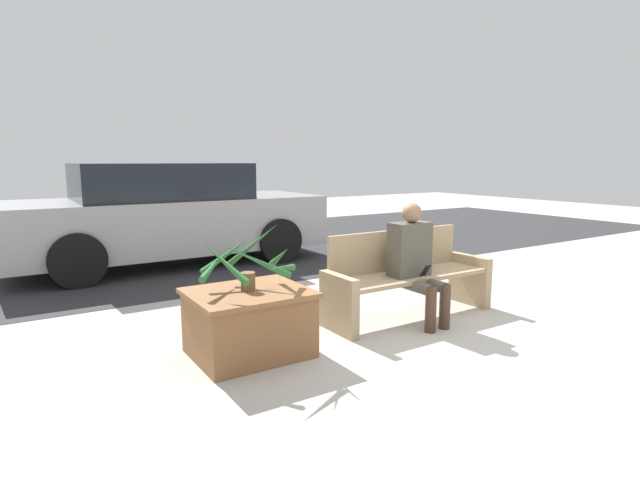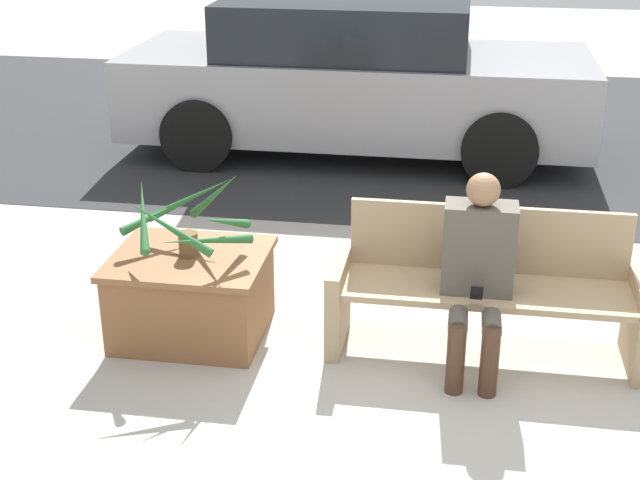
{
  "view_description": "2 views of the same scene",
  "coord_description": "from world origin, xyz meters",
  "views": [
    {
      "loc": [
        -3.29,
        -2.89,
        1.58
      ],
      "look_at": [
        -0.87,
        0.91,
        0.86
      ],
      "focal_mm": 28.0,
      "sensor_mm": 36.0,
      "label": 1
    },
    {
      "loc": [
        -0.09,
        -4.04,
        2.76
      ],
      "look_at": [
        -0.91,
        0.99,
        0.58
      ],
      "focal_mm": 50.0,
      "sensor_mm": 36.0,
      "label": 2
    }
  ],
  "objects": [
    {
      "name": "planter_box",
      "position": [
        -1.68,
        0.73,
        0.29
      ],
      "size": [
        0.94,
        0.79,
        0.54
      ],
      "color": "brown",
      "rests_on": "ground_plane"
    },
    {
      "name": "parked_car",
      "position": [
        -1.18,
        4.76,
        0.76
      ],
      "size": [
        4.58,
        1.98,
        1.54
      ],
      "color": "#99999E",
      "rests_on": "ground_plane"
    },
    {
      "name": "potted_plant",
      "position": [
        -1.68,
        0.72,
        0.78
      ],
      "size": [
        0.85,
        0.84,
        0.54
      ],
      "color": "brown",
      "rests_on": "planter_box"
    },
    {
      "name": "ground_plane",
      "position": [
        0.0,
        0.0,
        0.0
      ],
      "size": [
        30.0,
        30.0,
        0.0
      ],
      "primitive_type": "plane",
      "color": "#ADA89E"
    },
    {
      "name": "road_surface",
      "position": [
        0.0,
        5.68,
        0.0
      ],
      "size": [
        20.0,
        6.0,
        0.01
      ],
      "primitive_type": "cube",
      "color": "#2D2D30",
      "rests_on": "ground_plane"
    },
    {
      "name": "person_seated",
      "position": [
        0.05,
        0.64,
        0.64
      ],
      "size": [
        0.41,
        0.57,
        1.17
      ],
      "color": "#4C473D",
      "rests_on": "ground_plane"
    },
    {
      "name": "bench",
      "position": [
        0.12,
        0.82,
        0.41
      ],
      "size": [
        1.85,
        0.53,
        0.87
      ],
      "color": "tan",
      "rests_on": "ground_plane"
    }
  ]
}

